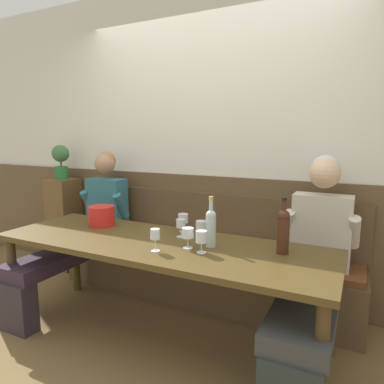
{
  "coord_description": "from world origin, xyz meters",
  "views": [
    {
      "loc": [
        1.24,
        -1.81,
        1.45
      ],
      "look_at": [
        0.12,
        0.45,
        1.04
      ],
      "focal_mm": 32.39,
      "sensor_mm": 36.0,
      "label": 1
    }
  ],
  "objects": [
    {
      "name": "wine_glass_left_end",
      "position": [
        0.04,
        0.46,
        0.82
      ],
      "size": [
        0.08,
        0.08,
        0.14
      ],
      "color": "silver",
      "rests_on": "dining_table"
    },
    {
      "name": "room_wall_back",
      "position": [
        0.0,
        1.09,
        1.4
      ],
      "size": [
        6.8,
        0.08,
        2.8
      ],
      "primitive_type": "cube",
      "color": "silver",
      "rests_on": "ground"
    },
    {
      "name": "person_center_left_seat",
      "position": [
        1.0,
        0.47,
        0.64
      ],
      "size": [
        0.51,
        1.23,
        1.32
      ],
      "color": "#28302F",
      "rests_on": "ground"
    },
    {
      "name": "wine_bottle_amber_mid",
      "position": [
        0.83,
        0.3,
        0.88
      ],
      "size": [
        0.08,
        0.08,
        0.36
      ],
      "color": "#432114",
      "rests_on": "dining_table"
    },
    {
      "name": "ice_bucket",
      "position": [
        -0.65,
        0.33,
        0.8
      ],
      "size": [
        0.21,
        0.21,
        0.16
      ],
      "primitive_type": "cylinder",
      "color": "red",
      "rests_on": "dining_table"
    },
    {
      "name": "wine_glass_center_front",
      "position": [
        0.23,
        0.37,
        0.81
      ],
      "size": [
        0.08,
        0.08,
        0.13
      ],
      "color": "silver",
      "rests_on": "dining_table"
    },
    {
      "name": "wine_glass_by_bottle",
      "position": [
        0.09,
        -0.02,
        0.83
      ],
      "size": [
        0.06,
        0.06,
        0.15
      ],
      "color": "silver",
      "rests_on": "dining_table"
    },
    {
      "name": "wine_glass_mid_right",
      "position": [
        0.09,
        0.33,
        0.82
      ],
      "size": [
        0.07,
        0.07,
        0.13
      ],
      "color": "silver",
      "rests_on": "dining_table"
    },
    {
      "name": "ground_plane",
      "position": [
        0.0,
        0.0,
        -0.01
      ],
      "size": [
        6.8,
        6.8,
        0.02
      ],
      "primitive_type": "cube",
      "color": "brown",
      "rests_on": "ground"
    },
    {
      "name": "wine_glass_near_bucket",
      "position": [
        0.37,
        0.08,
        0.82
      ],
      "size": [
        0.07,
        0.07,
        0.14
      ],
      "color": "silver",
      "rests_on": "dining_table"
    },
    {
      "name": "wine_glass_right_end",
      "position": [
        0.25,
        0.12,
        0.82
      ],
      "size": [
        0.08,
        0.08,
        0.14
      ],
      "color": "silver",
      "rests_on": "dining_table"
    },
    {
      "name": "potted_plant",
      "position": [
        -1.64,
        0.86,
        1.2
      ],
      "size": [
        0.18,
        0.18,
        0.36
      ],
      "color": "#256C30",
      "rests_on": "corner_pedestal"
    },
    {
      "name": "person_center_right_seat",
      "position": [
        -1.0,
        0.47,
        0.62
      ],
      "size": [
        0.48,
        1.22,
        1.3
      ],
      "color": "#30282F",
      "rests_on": "ground"
    },
    {
      "name": "corner_pedestal",
      "position": [
        -1.64,
        0.86,
        0.5
      ],
      "size": [
        0.28,
        0.28,
        0.99
      ],
      "primitive_type": "cube",
      "color": "brown",
      "rests_on": "ground"
    },
    {
      "name": "wood_wainscot_panel",
      "position": [
        0.0,
        1.04,
        0.55
      ],
      "size": [
        6.8,
        0.03,
        1.09
      ],
      "primitive_type": "cube",
      "color": "brown",
      "rests_on": "ground"
    },
    {
      "name": "dining_table",
      "position": [
        0.0,
        0.16,
        0.65
      ],
      "size": [
        2.39,
        0.79,
        0.72
      ],
      "color": "#4B3919",
      "rests_on": "ground"
    },
    {
      "name": "wall_bench",
      "position": [
        0.0,
        0.83,
        0.28
      ],
      "size": [
        2.69,
        0.42,
        0.94
      ],
      "color": "brown",
      "rests_on": "ground"
    },
    {
      "name": "wine_bottle_green_tall",
      "position": [
        0.37,
        0.22,
        0.86
      ],
      "size": [
        0.07,
        0.07,
        0.34
      ],
      "color": "#AFC2BD",
      "rests_on": "dining_table"
    }
  ]
}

